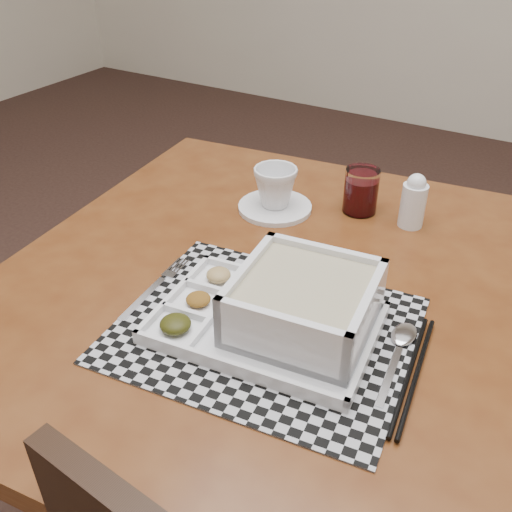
{
  "coord_description": "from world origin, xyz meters",
  "views": [
    {
      "loc": [
        1.07,
        -1.03,
        1.29
      ],
      "look_at": [
        0.69,
        -0.38,
        0.8
      ],
      "focal_mm": 40.0,
      "sensor_mm": 36.0,
      "label": 1
    }
  ],
  "objects_px": {
    "serving_tray": "(293,310)",
    "juice_glass": "(361,193)",
    "dining_table": "(292,318)",
    "cup": "(275,187)",
    "creamer_bottle": "(413,201)"
  },
  "relations": [
    {
      "from": "serving_tray",
      "to": "juice_glass",
      "type": "relative_size",
      "value": 3.76
    },
    {
      "from": "dining_table",
      "to": "cup",
      "type": "distance_m",
      "value": 0.29
    },
    {
      "from": "dining_table",
      "to": "cup",
      "type": "height_order",
      "value": "cup"
    },
    {
      "from": "dining_table",
      "to": "juice_glass",
      "type": "distance_m",
      "value": 0.31
    },
    {
      "from": "juice_glass",
      "to": "serving_tray",
      "type": "bearing_deg",
      "value": -82.13
    },
    {
      "from": "serving_tray",
      "to": "juice_glass",
      "type": "distance_m",
      "value": 0.4
    },
    {
      "from": "cup",
      "to": "dining_table",
      "type": "bearing_deg",
      "value": -56.07
    },
    {
      "from": "serving_tray",
      "to": "creamer_bottle",
      "type": "relative_size",
      "value": 3.15
    },
    {
      "from": "serving_tray",
      "to": "creamer_bottle",
      "type": "height_order",
      "value": "creamer_bottle"
    },
    {
      "from": "cup",
      "to": "creamer_bottle",
      "type": "height_order",
      "value": "creamer_bottle"
    },
    {
      "from": "dining_table",
      "to": "cup",
      "type": "xyz_separation_m",
      "value": [
        -0.15,
        0.21,
        0.13
      ]
    },
    {
      "from": "cup",
      "to": "serving_tray",
      "type": "bearing_deg",
      "value": -59.07
    },
    {
      "from": "juice_glass",
      "to": "creamer_bottle",
      "type": "xyz_separation_m",
      "value": [
        0.11,
        -0.0,
        0.01
      ]
    },
    {
      "from": "cup",
      "to": "creamer_bottle",
      "type": "xyz_separation_m",
      "value": [
        0.26,
        0.08,
        0.0
      ]
    },
    {
      "from": "dining_table",
      "to": "creamer_bottle",
      "type": "height_order",
      "value": "creamer_bottle"
    }
  ]
}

